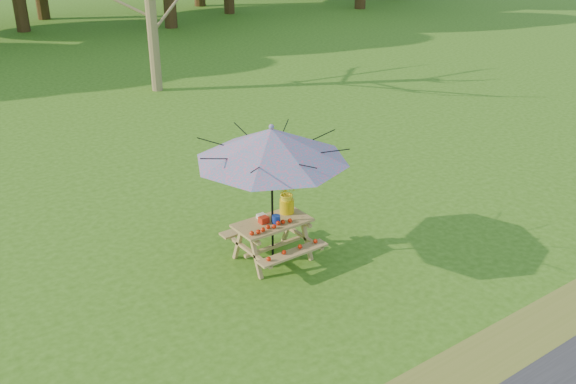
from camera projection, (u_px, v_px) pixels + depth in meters
ground at (307, 288)px, 9.51m from camera, size 120.00×120.00×0.00m
picnic_table at (273, 241)px, 10.16m from camera, size 1.20×1.32×0.67m
patio_umbrella at (272, 145)px, 9.49m from camera, size 2.48×2.48×2.27m
produce_bins at (269, 219)px, 9.99m from camera, size 0.28×0.39×0.13m
tomatoes_row at (271, 227)px, 9.79m from camera, size 0.77×0.13×0.07m
flower_bucket at (287, 197)px, 10.20m from camera, size 0.36×0.33×0.52m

